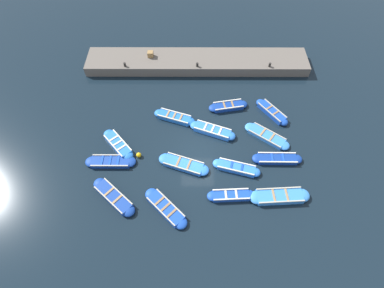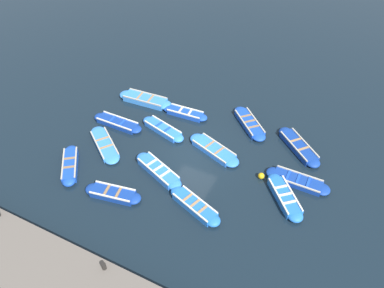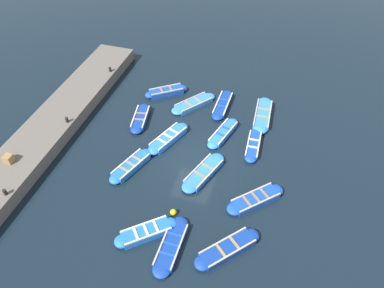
% 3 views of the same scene
% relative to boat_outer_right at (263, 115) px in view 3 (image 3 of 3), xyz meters
% --- Properties ---
extents(ground_plane, '(120.00, 120.00, 0.00)m').
position_rel_boat_outer_right_xyz_m(ground_plane, '(-3.37, -5.28, -0.20)').
color(ground_plane, black).
extents(boat_outer_right, '(1.20, 4.02, 0.45)m').
position_rel_boat_outer_right_xyz_m(boat_outer_right, '(0.00, 0.00, 0.00)').
color(boat_outer_right, '#3884E0').
rests_on(boat_outer_right, ground).
extents(boat_tucked, '(3.10, 3.35, 0.43)m').
position_rel_boat_outer_right_xyz_m(boat_tucked, '(0.05, -10.79, -0.01)').
color(boat_tucked, navy).
rests_on(boat_tucked, ground).
extents(boat_near_quay, '(2.07, 3.78, 0.38)m').
position_rel_boat_outer_right_xyz_m(boat_near_quay, '(-2.44, -6.29, -0.04)').
color(boat_near_quay, blue).
rests_on(boat_near_quay, ground).
extents(boat_centre, '(0.96, 3.57, 0.37)m').
position_rel_boat_outer_right_xyz_m(boat_centre, '(-2.65, -11.43, -0.04)').
color(boat_centre, navy).
rests_on(boat_centre, ground).
extents(boat_far_corner, '(0.87, 3.55, 0.40)m').
position_rel_boat_outer_right_xyz_m(boat_far_corner, '(-2.92, 0.32, -0.03)').
color(boat_far_corner, navy).
rests_on(boat_far_corner, ground).
extents(boat_broadside, '(1.58, 3.42, 0.41)m').
position_rel_boat_outer_right_xyz_m(boat_broadside, '(-2.16, -2.63, -0.02)').
color(boat_broadside, blue).
rests_on(boat_broadside, ground).
extents(boat_inner_gap, '(1.81, 3.41, 0.44)m').
position_rel_boat_outer_right_xyz_m(boat_inner_gap, '(-6.72, -7.09, -0.00)').
color(boat_inner_gap, blue).
rests_on(boat_inner_gap, ground).
extents(boat_mid_row, '(2.02, 3.63, 0.46)m').
position_rel_boat_outer_right_xyz_m(boat_mid_row, '(-5.41, -4.16, 0.00)').
color(boat_mid_row, blue).
rests_on(boat_mid_row, ground).
extents(boat_alongside, '(0.88, 3.16, 0.39)m').
position_rel_boat_outer_right_xyz_m(boat_alongside, '(-0.07, -3.16, -0.03)').
color(boat_alongside, '#1947B7').
rests_on(boat_alongside, ground).
extents(boat_end_of_row, '(2.89, 3.47, 0.35)m').
position_rel_boat_outer_right_xyz_m(boat_end_of_row, '(-4.94, -0.12, -0.05)').
color(boat_end_of_row, '#3884E0').
rests_on(boat_end_of_row, ground).
extents(boat_drifting, '(3.02, 2.50, 0.46)m').
position_rel_boat_outer_right_xyz_m(boat_drifting, '(-7.28, 0.60, 0.01)').
color(boat_drifting, '#1947B7').
rests_on(boat_drifting, ground).
extents(boat_stern_in, '(3.13, 3.15, 0.40)m').
position_rel_boat_outer_right_xyz_m(boat_stern_in, '(0.82, -7.37, -0.02)').
color(boat_stern_in, '#1947B7').
rests_on(boat_stern_in, ground).
extents(boat_bow_out, '(3.05, 2.78, 0.46)m').
position_rel_boat_outer_right_xyz_m(boat_bow_out, '(-4.10, -11.11, 0.01)').
color(boat_bow_out, blue).
rests_on(boat_bow_out, ground).
extents(boat_outer_left, '(1.34, 3.27, 0.42)m').
position_rel_boat_outer_right_xyz_m(boat_outer_left, '(-7.91, -2.81, -0.02)').
color(boat_outer_left, navy).
rests_on(boat_outer_left, ground).
extents(quay_wall, '(2.96, 19.56, 0.87)m').
position_rel_boat_outer_right_xyz_m(quay_wall, '(-13.03, -5.28, 0.24)').
color(quay_wall, '#605951').
rests_on(quay_wall, ground).
extents(bollard_north, '(0.20, 0.20, 0.35)m').
position_rel_boat_outer_right_xyz_m(bollard_north, '(-11.90, -11.50, 0.85)').
color(bollard_north, black).
rests_on(bollard_north, quay_wall).
extents(bollard_mid_north, '(0.20, 0.20, 0.35)m').
position_rel_boat_outer_right_xyz_m(bollard_mid_north, '(-11.90, -5.28, 0.85)').
color(bollard_mid_north, black).
rests_on(bollard_mid_north, quay_wall).
extents(bollard_mid_south, '(0.20, 0.20, 0.35)m').
position_rel_boat_outer_right_xyz_m(bollard_mid_south, '(-11.90, 0.95, 0.85)').
color(bollard_mid_south, black).
rests_on(bollard_mid_south, quay_wall).
extents(wooden_crate, '(0.48, 0.48, 0.48)m').
position_rel_boat_outer_right_xyz_m(wooden_crate, '(-13.23, -9.40, 0.91)').
color(wooden_crate, olive).
rests_on(wooden_crate, quay_wall).
extents(buoy_orange_near, '(0.36, 0.36, 0.36)m').
position_rel_boat_outer_right_xyz_m(buoy_orange_near, '(-3.21, -9.52, -0.02)').
color(buoy_orange_near, '#EAB214').
rests_on(buoy_orange_near, ground).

